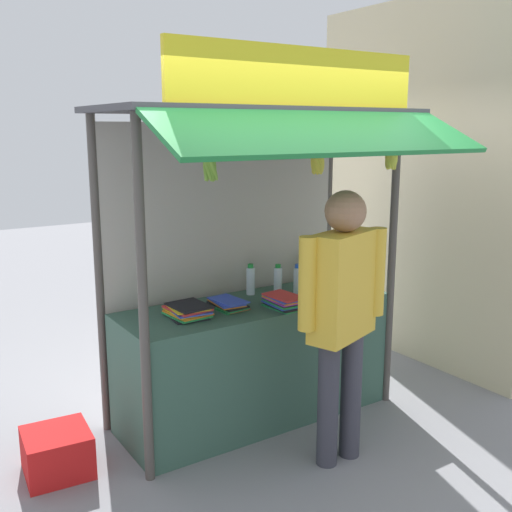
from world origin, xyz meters
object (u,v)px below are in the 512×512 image
object	(u,v)px
magazine_stack_back_right	(227,304)
magazine_stack_mid_left	(188,311)
magazine_stack_back_left	(345,288)
water_bottle_far_left	(251,280)
water_bottle_center	(307,269)
magazine_stack_left	(283,301)
water_bottle_front_right	(332,268)
water_bottle_front_left	(298,280)
plastic_crate	(57,452)
banana_bunch_leftmost	(392,159)
water_bottle_far_right	(278,280)
banana_bunch_inner_left	(318,163)
vendor_person	(343,303)
banana_bunch_rightmost	(210,168)

from	to	relation	value
magazine_stack_back_right	magazine_stack_mid_left	bearing A→B (deg)	-176.67
magazine_stack_back_left	water_bottle_far_left	bearing A→B (deg)	147.84
water_bottle_center	magazine_stack_left	world-z (taller)	water_bottle_center
water_bottle_front_right	magazine_stack_back_left	world-z (taller)	water_bottle_front_right
water_bottle_front_left	magazine_stack_mid_left	distance (m)	0.97
water_bottle_front_left	plastic_crate	distance (m)	2.06
water_bottle_front_left	water_bottle_center	size ratio (longest dim) A/B	0.97
magazine_stack_back_right	banana_bunch_leftmost	distance (m)	1.55
water_bottle_far_left	magazine_stack_back_left	bearing A→B (deg)	-32.16
water_bottle_far_right	water_bottle_front_left	distance (m)	0.15
water_bottle_far_left	banana_bunch_leftmost	size ratio (longest dim) A/B	0.81
water_bottle_far_right	banana_bunch_inner_left	xyz separation A→B (m)	(-0.10, -0.57, 0.92)
magazine_stack_back_left	water_bottle_far_right	bearing A→B (deg)	144.89
water_bottle_front_left	vendor_person	distance (m)	0.90
water_bottle_front_right	vendor_person	size ratio (longest dim) A/B	0.17
water_bottle_center	magazine_stack_back_left	world-z (taller)	water_bottle_center
magazine_stack_back_left	magazine_stack_back_right	xyz separation A→B (m)	(-0.95, 0.17, -0.01)
magazine_stack_left	banana_bunch_leftmost	world-z (taller)	banana_bunch_leftmost
water_bottle_far_left	vendor_person	world-z (taller)	vendor_person
water_bottle_far_right	plastic_crate	bearing A→B (deg)	-176.85
water_bottle_center	magazine_stack_mid_left	world-z (taller)	water_bottle_center
water_bottle_front_left	water_bottle_center	xyz separation A→B (m)	(0.28, 0.23, 0.00)
water_bottle_front_left	banana_bunch_rightmost	size ratio (longest dim) A/B	0.77
banana_bunch_inner_left	banana_bunch_leftmost	bearing A→B (deg)	-0.04
water_bottle_front_left	banana_bunch_rightmost	world-z (taller)	banana_bunch_rightmost
magazine_stack_left	magazine_stack_back_left	world-z (taller)	magazine_stack_left
water_bottle_far_left	vendor_person	bearing A→B (deg)	-89.19
banana_bunch_inner_left	water_bottle_center	bearing A→B (deg)	55.20
magazine_stack_mid_left	vendor_person	distance (m)	1.05
magazine_stack_mid_left	banana_bunch_rightmost	size ratio (longest dim) A/B	1.05
water_bottle_far_right	magazine_stack_mid_left	bearing A→B (deg)	-170.14
magazine_stack_mid_left	plastic_crate	size ratio (longest dim) A/B	0.81
magazine_stack_left	plastic_crate	world-z (taller)	magazine_stack_left
banana_bunch_inner_left	water_bottle_far_right	bearing A→B (deg)	80.07
water_bottle_front_left	water_bottle_front_right	distance (m)	0.43
plastic_crate	magazine_stack_left	bearing A→B (deg)	-8.09
water_bottle_far_right	water_bottle_front_right	bearing A→B (deg)	-1.31
water_bottle_front_left	banana_bunch_inner_left	world-z (taller)	banana_bunch_inner_left
water_bottle_far_right	magazine_stack_back_right	world-z (taller)	water_bottle_far_right
water_bottle_far_left	magazine_stack_mid_left	xyz separation A→B (m)	(-0.66, -0.24, -0.07)
banana_bunch_inner_left	vendor_person	xyz separation A→B (m)	(-0.08, -0.37, -0.84)
banana_bunch_rightmost	magazine_stack_back_right	bearing A→B (deg)	50.56
banana_bunch_rightmost	banana_bunch_inner_left	distance (m)	0.79
banana_bunch_leftmost	magazine_stack_back_left	bearing A→B (deg)	117.69
water_bottle_far_right	water_bottle_front_right	world-z (taller)	water_bottle_front_right
banana_bunch_inner_left	plastic_crate	size ratio (longest dim) A/B	0.76
water_bottle_front_left	magazine_stack_back_right	bearing A→B (deg)	-177.38
magazine_stack_left	banana_bunch_inner_left	size ratio (longest dim) A/B	1.04
water_bottle_front_right	magazine_stack_back_left	distance (m)	0.32
water_bottle_far_left	banana_bunch_inner_left	distance (m)	1.13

